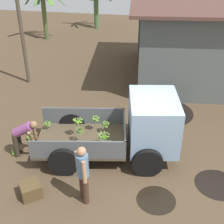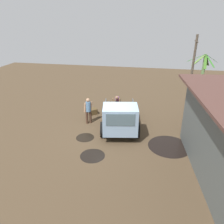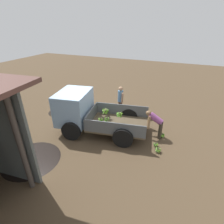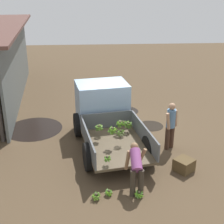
# 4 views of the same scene
# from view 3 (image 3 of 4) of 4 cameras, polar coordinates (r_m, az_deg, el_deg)

# --- Properties ---
(ground) EXTENTS (36.00, 36.00, 0.00)m
(ground) POSITION_cam_3_polar(r_m,az_deg,el_deg) (9.00, -9.49, -4.41)
(ground) COLOR #4F3D2A
(mud_patch_0) EXTENTS (1.20, 1.20, 0.01)m
(mud_patch_0) POSITION_cam_3_polar(r_m,az_deg,el_deg) (10.64, -16.91, -0.01)
(mud_patch_0) COLOR black
(mud_patch_0) RESTS_ON ground
(mud_patch_1) EXTENTS (2.15, 2.15, 0.01)m
(mud_patch_1) POSITION_cam_3_polar(r_m,az_deg,el_deg) (7.55, -24.72, -13.91)
(mud_patch_1) COLOR black
(mud_patch_1) RESTS_ON ground
(mud_patch_2) EXTENTS (1.00, 1.00, 0.01)m
(mud_patch_2) POSITION_cam_3_polar(r_m,az_deg,el_deg) (10.43, -7.18, 0.46)
(mud_patch_2) COLOR black
(mud_patch_2) RESTS_ON ground
(cargo_truck) EXTENTS (4.33, 2.64, 1.88)m
(cargo_truck) POSITION_cam_3_polar(r_m,az_deg,el_deg) (8.27, -9.42, 0.43)
(cargo_truck) COLOR brown
(cargo_truck) RESTS_ON ground
(person_foreground_visitor) EXTENTS (0.46, 0.52, 1.63)m
(person_foreground_visitor) POSITION_cam_3_polar(r_m,az_deg,el_deg) (9.61, 2.78, 4.16)
(person_foreground_visitor) COLOR #432C20
(person_foreground_visitor) RESTS_ON ground
(person_worker_loading) EXTENTS (0.79, 0.62, 1.23)m
(person_worker_loading) POSITION_cam_3_polar(r_m,az_deg,el_deg) (7.96, 14.13, -3.20)
(person_worker_loading) COLOR #342C23
(person_worker_loading) RESTS_ON ground
(banana_bunch_on_ground_0) EXTENTS (0.25, 0.25, 0.20)m
(banana_bunch_on_ground_0) POSITION_cam_3_polar(r_m,az_deg,el_deg) (7.40, 14.80, -11.85)
(banana_bunch_on_ground_0) COLOR #463F2E
(banana_bunch_on_ground_0) RESTS_ON ground
(banana_bunch_on_ground_1) EXTENTS (0.22, 0.23, 0.18)m
(banana_bunch_on_ground_1) POSITION_cam_3_polar(r_m,az_deg,el_deg) (7.68, 14.11, -10.26)
(banana_bunch_on_ground_1) COLOR #423B2A
(banana_bunch_on_ground_1) RESTS_ON ground
(banana_bunch_on_ground_2) EXTENTS (0.25, 0.25, 0.20)m
(banana_bunch_on_ground_2) POSITION_cam_3_polar(r_m,az_deg,el_deg) (8.31, 16.00, -7.23)
(banana_bunch_on_ground_2) COLOR brown
(banana_bunch_on_ground_2) RESTS_ON ground
(wooden_crate_0) EXTENTS (0.69, 0.69, 0.38)m
(wooden_crate_0) POSITION_cam_3_polar(r_m,az_deg,el_deg) (9.69, 10.58, -0.76)
(wooden_crate_0) COLOR brown
(wooden_crate_0) RESTS_ON ground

